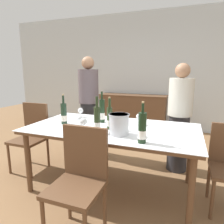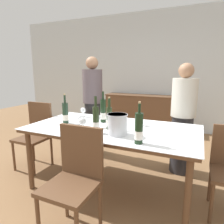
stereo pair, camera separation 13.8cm
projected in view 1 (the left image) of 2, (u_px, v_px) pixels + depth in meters
The scene contains 19 objects.
ground_plane at pixel (112, 186), 2.49m from camera, with size 12.00×12.00×0.00m, color olive.
back_wall at pixel (153, 72), 4.86m from camera, with size 8.00×0.10×2.80m.
sideboard_cabinet at pixel (132, 112), 4.93m from camera, with size 1.64×0.46×0.85m.
dining_table at pixel (112, 132), 2.35m from camera, with size 1.96×1.05×0.77m.
ice_bucket at pixel (119, 124), 2.04m from camera, with size 0.21×0.21×0.22m.
wine_bottle_0 at pixel (142, 129), 1.80m from camera, with size 0.08×0.08×0.38m.
wine_bottle_1 at pixel (64, 114), 2.46m from camera, with size 0.07×0.07×0.37m.
wine_bottle_2 at pixel (102, 112), 2.53m from camera, with size 0.07×0.07×0.39m.
wine_bottle_3 at pixel (110, 118), 2.24m from camera, with size 0.06×0.06×0.36m.
wine_bottle_4 at pixel (97, 120), 2.09m from camera, with size 0.07×0.07×0.39m.
wine_glass_0 at pixel (139, 117), 2.41m from camera, with size 0.08×0.08×0.14m.
wine_glass_1 at pixel (80, 119), 2.36m from camera, with size 0.08×0.08×0.13m.
wine_glass_2 at pixel (81, 111), 2.82m from camera, with size 0.08×0.08×0.14m.
wine_glass_3 at pixel (97, 118), 2.29m from camera, with size 0.08×0.08×0.15m.
wine_glass_4 at pixel (83, 122), 2.11m from camera, with size 0.08×0.08×0.16m.
chair_left_end at pixel (32, 132), 2.90m from camera, with size 0.42×0.42×0.96m.
chair_near_front at pixel (80, 175), 1.69m from camera, with size 0.42×0.42×0.95m.
person_host at pixel (89, 107), 3.35m from camera, with size 0.33×0.33×1.64m.
person_guest_left at pixel (179, 119), 2.79m from camera, with size 0.33×0.33×1.52m.
Camera 1 is at (0.78, -2.11, 1.41)m, focal length 32.00 mm.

